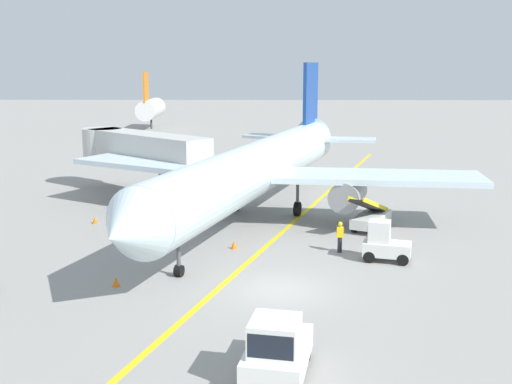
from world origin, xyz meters
TOP-DOWN VIEW (x-y plane):
  - ground_plane at (0.00, 0.00)m, footprint 300.00×300.00m
  - taxi_line_yellow at (-1.30, 5.00)m, footprint 25.27×76.09m
  - airliner at (-1.13, 13.26)m, footprint 27.65×34.43m
  - jet_bridge at (-10.77, 21.02)m, footprint 11.26×10.28m
  - pushback_tug at (-0.41, -7.96)m, footprint 2.54×3.89m
  - baggage_tug_near_wing at (5.38, 4.36)m, footprint 2.66×1.90m
  - belt_loader_forward_hold at (5.75, 10.63)m, footprint 3.41×5.02m
  - ground_crew_marshaller at (3.27, 5.79)m, footprint 0.36×0.24m
  - safety_cone_nose_left at (-7.59, 0.40)m, footprint 0.36×0.36m
  - safety_cone_nose_right at (-2.47, 6.38)m, footprint 0.36×0.36m
  - safety_cone_wingtip_left at (-11.61, 11.79)m, footprint 0.36×0.36m
  - distant_aircraft_far_left at (-18.45, 70.31)m, footprint 3.00×10.10m

SIDE VIEW (x-z plane):
  - ground_plane at x=0.00m, z-range 0.00..0.00m
  - taxi_line_yellow at x=-1.30m, z-range 0.00..0.01m
  - safety_cone_nose_left at x=-7.59m, z-range 0.00..0.44m
  - safety_cone_nose_right at x=-2.47m, z-range 0.00..0.44m
  - safety_cone_wingtip_left at x=-11.61m, z-range 0.00..0.44m
  - belt_loader_forward_hold at x=5.75m, z-range -0.52..2.07m
  - ground_crew_marshaller at x=3.27m, z-range 0.06..1.76m
  - baggage_tug_near_wing at x=5.38m, z-range -0.12..1.98m
  - pushback_tug at x=-0.41m, z-range -0.11..2.09m
  - distant_aircraft_far_left at x=-18.45m, z-range -1.18..7.62m
  - airliner at x=-1.13m, z-range -1.63..8.47m
  - jet_bridge at x=-10.77m, z-range 1.12..5.97m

